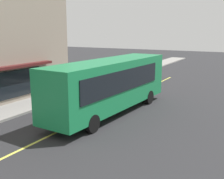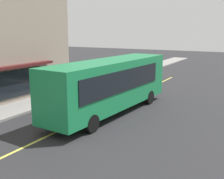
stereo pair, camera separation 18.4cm
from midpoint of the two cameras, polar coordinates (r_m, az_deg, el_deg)
The scene contains 6 objects.
ground at distance 17.08m, azimuth -6.21°, elevation -6.35°, with size 120.00×120.00×0.00m, color #28282B.
sidewalk at distance 20.42m, azimuth -18.22°, elevation -3.58°, with size 80.00×2.64×0.15m, color gray.
lane_centre_stripe at distance 17.08m, azimuth -6.21°, elevation -6.34°, with size 36.00×0.16×0.01m, color #D8D14C.
bus at distance 18.05m, azimuth 0.04°, elevation 1.25°, with size 11.26×3.20×3.50m.
car_silver at distance 22.67m, azimuth -3.30°, elevation 0.28°, with size 4.38×2.03×1.52m.
pedestrian_waiting at distance 26.67m, azimuth -6.05°, elevation 3.11°, with size 0.34×0.34×1.80m.
Camera 2 is at (-13.07, -9.59, 5.40)m, focal length 44.71 mm.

